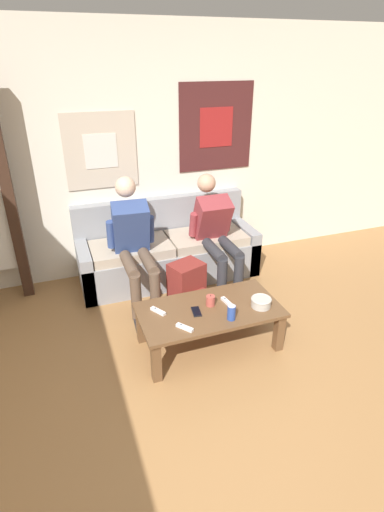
% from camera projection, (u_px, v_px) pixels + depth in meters
% --- Properties ---
extents(ground_plane, '(18.00, 18.00, 0.00)m').
position_uv_depth(ground_plane, '(249.00, 441.00, 2.57)').
color(ground_plane, '#9E7042').
extents(wall_back, '(10.00, 0.07, 2.55)m').
position_uv_depth(wall_back, '(143.00, 156.00, 4.18)').
color(wall_back, silver).
rests_on(wall_back, ground_plane).
extents(couch, '(1.92, 0.69, 0.83)m').
position_uv_depth(couch, '(168.00, 252.00, 4.39)').
color(couch, gray).
rests_on(couch, ground_plane).
extents(coffee_table, '(1.16, 0.60, 0.37)m').
position_uv_depth(coffee_table, '(209.00, 315.00, 3.29)').
color(coffee_table, brown).
rests_on(coffee_table, ground_plane).
extents(person_seated_adult, '(0.47, 0.91, 1.20)m').
position_uv_depth(person_seated_adult, '(134.00, 240.00, 3.80)').
color(person_seated_adult, brown).
rests_on(person_seated_adult, ground_plane).
extents(person_seated_teen, '(0.47, 0.96, 1.13)m').
position_uv_depth(person_seated_teen, '(216.00, 230.00, 4.09)').
color(person_seated_teen, '#2D2D33').
rests_on(person_seated_teen, ground_plane).
extents(backpack, '(0.37, 0.34, 0.48)m').
position_uv_depth(backpack, '(187.00, 287.00, 3.83)').
color(backpack, maroon).
rests_on(backpack, ground_plane).
extents(ceramic_bowl, '(0.17, 0.17, 0.08)m').
position_uv_depth(ceramic_bowl, '(261.00, 302.00, 3.27)').
color(ceramic_bowl, '#B7B2A8').
rests_on(ceramic_bowl, coffee_table).
extents(pillar_candle, '(0.07, 0.07, 0.10)m').
position_uv_depth(pillar_candle, '(211.00, 301.00, 3.29)').
color(pillar_candle, '#B24C42').
rests_on(pillar_candle, coffee_table).
extents(drink_can_blue, '(0.07, 0.07, 0.12)m').
position_uv_depth(drink_can_blue, '(231.00, 313.00, 3.10)').
color(drink_can_blue, '#28479E').
rests_on(drink_can_blue, coffee_table).
extents(game_controller_near_left, '(0.10, 0.14, 0.03)m').
position_uv_depth(game_controller_near_left, '(158.00, 311.00, 3.21)').
color(game_controller_near_left, white).
rests_on(game_controller_near_left, coffee_table).
extents(game_controller_near_right, '(0.11, 0.14, 0.03)m').
position_uv_depth(game_controller_near_right, '(185.00, 328.00, 3.02)').
color(game_controller_near_right, white).
rests_on(game_controller_near_right, coffee_table).
extents(game_controller_far_center, '(0.05, 0.15, 0.03)m').
position_uv_depth(game_controller_far_center, '(227.00, 302.00, 3.33)').
color(game_controller_far_center, white).
rests_on(game_controller_far_center, coffee_table).
extents(cell_phone, '(0.09, 0.14, 0.01)m').
position_uv_depth(cell_phone, '(196.00, 312.00, 3.21)').
color(cell_phone, black).
rests_on(cell_phone, coffee_table).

